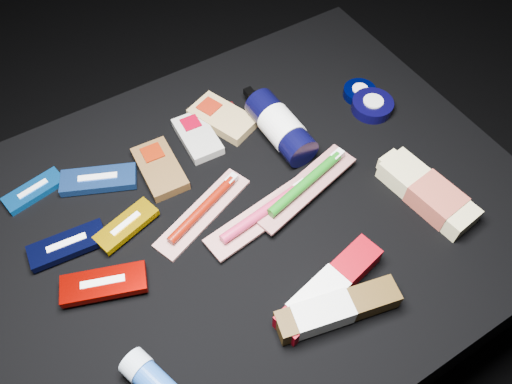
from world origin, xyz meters
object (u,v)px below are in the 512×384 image
deodorant_stick (153,382)px  toothpaste_carton_red (325,292)px  lotion_bottle (280,127)px  bodywash_bottle (429,194)px

deodorant_stick → toothpaste_carton_red: 0.29m
lotion_bottle → bodywash_bottle: 0.30m
lotion_bottle → bodywash_bottle: lotion_bottle is taller
bodywash_bottle → deodorant_stick: bearing=176.8°
bodywash_bottle → toothpaste_carton_red: same height
deodorant_stick → toothpaste_carton_red: bearing=-21.6°
lotion_bottle → deodorant_stick: bearing=-143.8°
lotion_bottle → deodorant_stick: size_ratio=1.89×
lotion_bottle → bodywash_bottle: bearing=-61.0°
toothpaste_carton_red → deodorant_stick: bearing=164.5°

